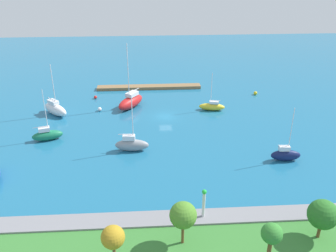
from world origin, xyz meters
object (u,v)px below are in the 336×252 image
at_px(pier_dock, 149,87).
at_px(park_tree_midwest, 113,238).
at_px(sailboat_red_mid_basin, 131,101).
at_px(mooring_buoy_red, 95,97).
at_px(park_tree_center, 183,215).
at_px(park_tree_west, 272,234).
at_px(park_tree_east, 323,215).
at_px(mooring_buoy_yellow, 255,93).
at_px(sailboat_white_lone_south, 55,109).
at_px(sailboat_navy_by_breakwater, 286,155).
at_px(sailboat_gray_outer_mooring, 132,144).
at_px(mooring_buoy_white, 100,109).
at_px(harbor_beacon, 204,201).
at_px(sailboat_green_off_beacon, 47,135).
at_px(sailboat_yellow_far_south, 212,106).

relative_size(pier_dock, park_tree_midwest, 4.99).
bearing_deg(sailboat_red_mid_basin, mooring_buoy_red, -90.26).
relative_size(park_tree_center, park_tree_west, 1.11).
relative_size(park_tree_midwest, park_tree_east, 1.06).
xyz_separation_m(park_tree_east, mooring_buoy_yellow, (-6.77, -47.26, -3.85)).
height_order(park_tree_east, sailboat_red_mid_basin, sailboat_red_mid_basin).
relative_size(sailboat_red_mid_basin, mooring_buoy_red, 19.01).
relative_size(sailboat_white_lone_south, mooring_buoy_red, 14.54).
relative_size(park_tree_east, sailboat_navy_by_breakwater, 0.53).
bearing_deg(mooring_buoy_red, mooring_buoy_yellow, -179.77).
xyz_separation_m(sailboat_red_mid_basin, mooring_buoy_yellow, (-28.42, -5.83, -0.97)).
height_order(pier_dock, park_tree_midwest, park_tree_midwest).
height_order(park_tree_center, sailboat_navy_by_breakwater, sailboat_navy_by_breakwater).
bearing_deg(park_tree_west, sailboat_gray_outer_mooring, -60.86).
height_order(mooring_buoy_red, mooring_buoy_white, mooring_buoy_white).
bearing_deg(park_tree_midwest, mooring_buoy_yellow, -119.81).
relative_size(sailboat_red_mid_basin, sailboat_white_lone_south, 1.31).
distance_m(harbor_beacon, park_tree_east, 12.76).
bearing_deg(sailboat_green_off_beacon, park_tree_midwest, -81.43).
bearing_deg(sailboat_yellow_far_south, sailboat_green_off_beacon, 31.29).
bearing_deg(harbor_beacon, park_tree_east, 161.66).
bearing_deg(pier_dock, park_tree_east, 108.33).
relative_size(harbor_beacon, sailboat_navy_by_breakwater, 0.42).
xyz_separation_m(park_tree_east, mooring_buoy_red, (29.75, -47.11, -3.90)).
bearing_deg(sailboat_red_mid_basin, harbor_beacon, 49.15).
xyz_separation_m(park_tree_west, sailboat_white_lone_south, (30.07, -41.67, -3.38)).
distance_m(harbor_beacon, mooring_buoy_white, 39.48).
height_order(park_tree_center, sailboat_gray_outer_mooring, sailboat_gray_outer_mooring).
bearing_deg(harbor_beacon, sailboat_white_lone_south, -54.67).
relative_size(park_tree_east, mooring_buoy_yellow, 5.68).
bearing_deg(mooring_buoy_yellow, sailboat_red_mid_basin, 11.58).
distance_m(harbor_beacon, sailboat_gray_outer_mooring, 20.94).
xyz_separation_m(harbor_beacon, sailboat_navy_by_breakwater, (-15.16, -14.11, -2.53)).
xyz_separation_m(park_tree_west, park_tree_east, (-6.59, -3.01, -0.38)).
bearing_deg(sailboat_red_mid_basin, sailboat_gray_outer_mooring, 36.90).
bearing_deg(park_tree_east, pier_dock, -71.67).
bearing_deg(harbor_beacon, mooring_buoy_red, -67.73).
relative_size(park_tree_center, sailboat_green_off_beacon, 0.55).
xyz_separation_m(sailboat_green_off_beacon, mooring_buoy_yellow, (-42.48, -19.69, -0.59)).
height_order(harbor_beacon, park_tree_east, park_tree_east).
relative_size(park_tree_midwest, mooring_buoy_yellow, 6.00).
distance_m(pier_dock, harbor_beacon, 49.60).
distance_m(sailboat_gray_outer_mooring, mooring_buoy_white, 18.58).
height_order(mooring_buoy_white, mooring_buoy_yellow, mooring_buoy_yellow).
bearing_deg(sailboat_white_lone_south, sailboat_green_off_beacon, -40.35).
xyz_separation_m(park_tree_center, sailboat_gray_outer_mooring, (6.06, -22.70, -3.70)).
bearing_deg(mooring_buoy_white, harbor_beacon, 113.92).
xyz_separation_m(sailboat_gray_outer_mooring, sailboat_white_lone_south, (15.68, -15.85, 0.11)).
height_order(park_tree_east, sailboat_gray_outer_mooring, sailboat_gray_outer_mooring).
relative_size(sailboat_yellow_far_south, mooring_buoy_yellow, 9.72).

